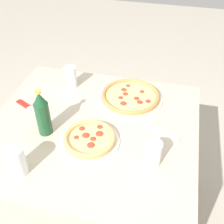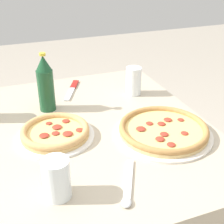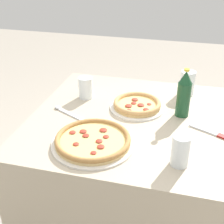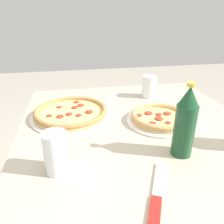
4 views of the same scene
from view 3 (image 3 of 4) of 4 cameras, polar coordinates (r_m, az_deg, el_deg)
table at (r=1.66m, az=4.15°, el=-12.51°), size 0.97×0.90×0.76m
pizza_pepperoni at (r=1.51m, az=4.61°, el=1.31°), size 0.26×0.26×0.04m
pizza_veggie at (r=1.25m, az=-3.51°, el=-5.24°), size 0.33×0.33×0.04m
glass_mango_juice at (r=1.15m, az=12.38°, el=-7.17°), size 0.07×0.07×0.12m
glass_orange_juice at (r=1.68m, az=13.59°, el=5.02°), size 0.08×0.08×0.13m
glass_lemonade at (r=1.61m, az=-4.85°, el=4.35°), size 0.07×0.07×0.11m
beer_bottle at (r=1.45m, az=13.02°, el=3.20°), size 0.06×0.06×0.23m
knife at (r=1.38m, az=18.38°, el=-3.83°), size 0.20×0.11×0.01m
spoon at (r=1.49m, az=-8.42°, el=0.04°), size 0.18×0.11×0.01m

